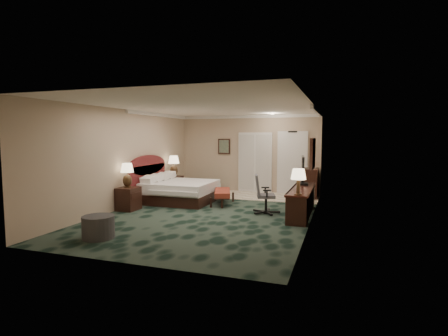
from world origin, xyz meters
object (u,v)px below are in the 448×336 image
(desk, at_px, (302,202))
(nightstand_near, at_px, (128,199))
(bed, at_px, (180,192))
(minibar, at_px, (310,183))
(bed_bench, at_px, (222,197))
(lamp_far, at_px, (174,166))
(desk_chair, at_px, (266,194))
(nightstand_far, at_px, (174,185))
(ottoman, at_px, (98,227))
(lamp_near, at_px, (127,175))
(tv, at_px, (303,170))

(desk, bearing_deg, nightstand_near, -169.16)
(bed, xyz_separation_m, minibar, (3.63, 2.03, 0.16))
(bed_bench, height_order, minibar, minibar)
(lamp_far, distance_m, minibar, 4.54)
(nightstand_near, distance_m, lamp_far, 2.74)
(bed_bench, distance_m, desk_chair, 1.67)
(nightstand_near, xyz_separation_m, lamp_far, (0.02, 2.65, 0.66))
(nightstand_far, xyz_separation_m, lamp_far, (0.01, -0.01, 0.66))
(nightstand_near, relative_size, lamp_far, 0.87)
(ottoman, distance_m, desk, 4.80)
(lamp_near, bearing_deg, minibar, 38.30)
(bed, distance_m, minibar, 4.17)
(bed, distance_m, ottoman, 3.93)
(ottoman, distance_m, minibar, 6.92)
(nightstand_near, relative_size, minibar, 0.65)
(nightstand_far, relative_size, minibar, 0.66)
(lamp_near, bearing_deg, nightstand_far, 89.29)
(desk, distance_m, minibar, 2.70)
(tv, bearing_deg, lamp_near, -168.08)
(desk_chair, bearing_deg, nightstand_near, 174.70)
(minibar, bearing_deg, lamp_far, -168.54)
(ottoman, height_order, desk, desk)
(lamp_near, distance_m, minibar, 5.72)
(ottoman, bearing_deg, lamp_near, 111.83)
(ottoman, bearing_deg, desk_chair, 50.14)
(lamp_near, xyz_separation_m, desk, (4.49, 0.83, -0.59))
(nightstand_far, distance_m, desk_chair, 4.06)
(desk, bearing_deg, minibar, 90.43)
(desk, height_order, desk_chair, desk_chair)
(ottoman, relative_size, desk, 0.26)
(desk_chair, bearing_deg, lamp_near, 174.29)
(tv, bearing_deg, bed, 173.38)
(bed, xyz_separation_m, desk_chair, (2.77, -0.77, 0.19))
(tv, bearing_deg, minibar, 81.83)
(lamp_near, height_order, desk_chair, lamp_near)
(nightstand_far, distance_m, tv, 4.60)
(nightstand_far, height_order, desk, desk)
(bed, distance_m, desk, 3.72)
(ottoman, xyz_separation_m, minibar, (3.50, 5.96, 0.25))
(nightstand_near, xyz_separation_m, minibar, (4.44, 3.55, 0.16))
(lamp_far, bearing_deg, minibar, 11.46)
(nightstand_far, bearing_deg, desk_chair, -28.21)
(bed, bearing_deg, nightstand_near, -117.96)
(nightstand_near, height_order, lamp_near, lamp_near)
(desk_chair, xyz_separation_m, minibar, (0.86, 2.80, -0.03))
(desk_chair, relative_size, minibar, 1.07)
(desk, bearing_deg, lamp_far, 157.95)
(bed, height_order, nightstand_far, same)
(desk_chair, height_order, minibar, desk_chair)
(lamp_near, height_order, bed_bench, lamp_near)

